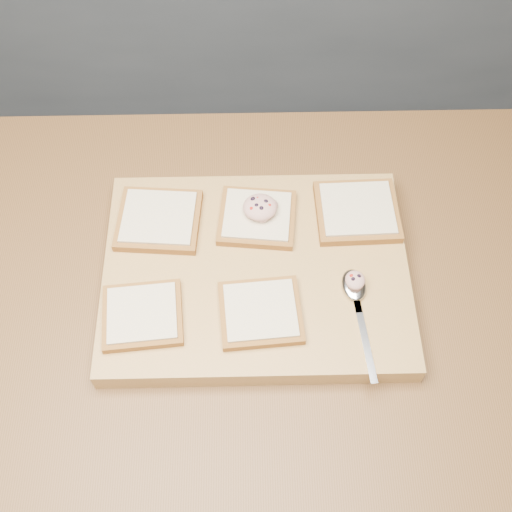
{
  "coord_description": "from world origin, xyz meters",
  "views": [
    {
      "loc": [
        0.0,
        -0.45,
        1.76
      ],
      "look_at": [
        0.01,
        0.05,
        0.97
      ],
      "focal_mm": 45.0,
      "sensor_mm": 36.0,
      "label": 1
    }
  ],
  "objects": [
    {
      "name": "island_counter",
      "position": [
        0.0,
        0.0,
        0.45
      ],
      "size": [
        2.0,
        0.8,
        0.9
      ],
      "color": "slate",
      "rests_on": "ground"
    },
    {
      "name": "bread_far_left",
      "position": [
        -0.14,
        0.13,
        0.95
      ],
      "size": [
        0.14,
        0.13,
        0.02
      ],
      "color": "brown",
      "rests_on": "cutting_board"
    },
    {
      "name": "cutting_board",
      "position": [
        0.01,
        0.05,
        0.92
      ],
      "size": [
        0.46,
        0.35,
        0.04
      ],
      "primitive_type": "cube",
      "color": "tan",
      "rests_on": "island_counter"
    },
    {
      "name": "tuna_salad_dollop",
      "position": [
        0.02,
        0.14,
        0.97
      ],
      "size": [
        0.05,
        0.05,
        0.02
      ],
      "color": "tan",
      "rests_on": "bread_far_center"
    },
    {
      "name": "bread_far_center",
      "position": [
        0.02,
        0.13,
        0.94
      ],
      "size": [
        0.13,
        0.12,
        0.02
      ],
      "color": "brown",
      "rests_on": "cutting_board"
    },
    {
      "name": "bread_near_center",
      "position": [
        0.02,
        -0.03,
        0.94
      ],
      "size": [
        0.12,
        0.11,
        0.02
      ],
      "color": "brown",
      "rests_on": "cutting_board"
    },
    {
      "name": "bread_far_right",
      "position": [
        0.18,
        0.14,
        0.95
      ],
      "size": [
        0.13,
        0.12,
        0.02
      ],
      "color": "brown",
      "rests_on": "cutting_board"
    },
    {
      "name": "spoon_salad",
      "position": [
        0.16,
        0.01,
        0.96
      ],
      "size": [
        0.03,
        0.03,
        0.02
      ],
      "color": "tan",
      "rests_on": "spoon"
    },
    {
      "name": "bread_near_left",
      "position": [
        -0.15,
        -0.03,
        0.94
      ],
      "size": [
        0.12,
        0.11,
        0.02
      ],
      "color": "brown",
      "rests_on": "cutting_board"
    },
    {
      "name": "ground",
      "position": [
        0.0,
        0.0,
        0.0
      ],
      "size": [
        4.0,
        4.0,
        0.0
      ],
      "primitive_type": "plane",
      "color": "#515459",
      "rests_on": "ground"
    },
    {
      "name": "spoon",
      "position": [
        0.16,
        -0.0,
        0.94
      ],
      "size": [
        0.04,
        0.18,
        0.01
      ],
      "color": "silver",
      "rests_on": "cutting_board"
    }
  ]
}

